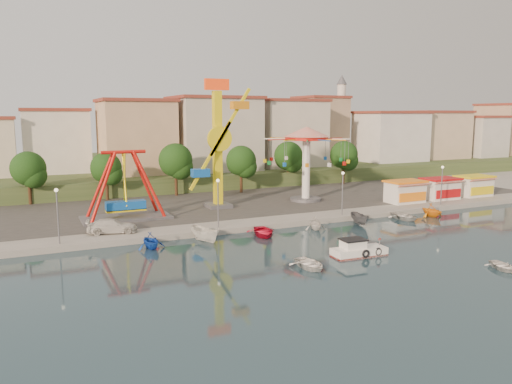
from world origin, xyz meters
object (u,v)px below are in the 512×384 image
pirate_ship_ride (125,187)px  van (112,226)px  wave_swinger (306,147)px  cabin_motorboat (358,251)px  kamikaze_tower (220,147)px  rowboat_a (310,264)px

pirate_ship_ride → van: (-2.65, -6.53, -3.07)m
wave_swinger → cabin_motorboat: 27.07m
kamikaze_tower → wave_swinger: (12.76, -0.17, -0.33)m
kamikaze_tower → cabin_motorboat: (3.68, -24.47, -8.06)m
pirate_ship_ride → rowboat_a: 26.31m
pirate_ship_ride → cabin_motorboat: 28.07m
kamikaze_tower → rowboat_a: size_ratio=4.56×
kamikaze_tower → rowboat_a: 27.09m
wave_swinger → van: size_ratio=2.32×
kamikaze_tower → rowboat_a: bearing=-94.8°
pirate_ship_ride → kamikaze_tower: size_ratio=0.61×
pirate_ship_ride → wave_swinger: (25.36, 1.77, 3.80)m
cabin_motorboat → rowboat_a: size_ratio=1.41×
cabin_motorboat → van: van is taller
cabin_motorboat → rowboat_a: 5.97m
kamikaze_tower → cabin_motorboat: bearing=-81.4°
pirate_ship_ride → wave_swinger: wave_swinger is taller
rowboat_a → van: (-13.10, 17.28, 0.95)m
kamikaze_tower → cabin_motorboat: size_ratio=3.23×
cabin_motorboat → kamikaze_tower: bearing=101.9°
kamikaze_tower → pirate_ship_ride: bearing=-171.2°
pirate_ship_ride → kamikaze_tower: (12.60, 1.94, 4.13)m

